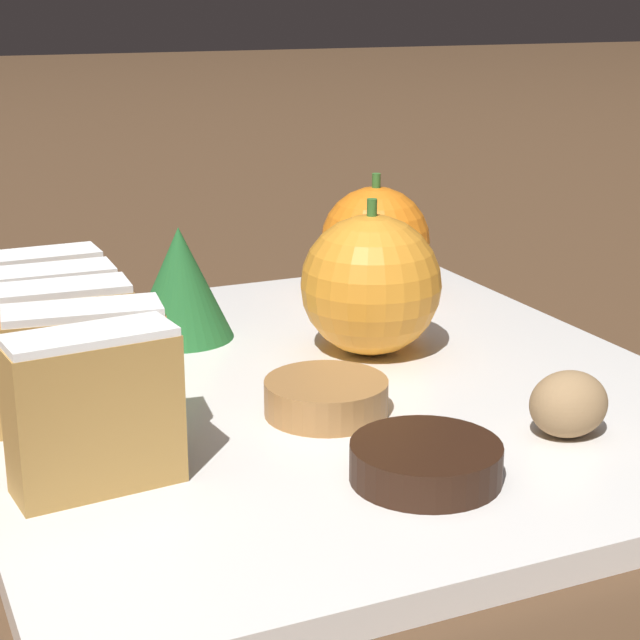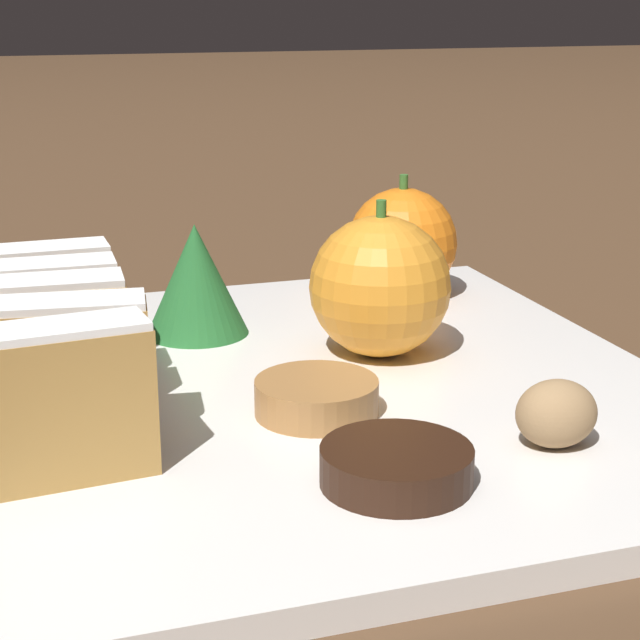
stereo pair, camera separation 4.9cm
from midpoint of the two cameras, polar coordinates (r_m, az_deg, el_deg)
ground_plane at (r=0.50m, az=2.79°, el=-4.65°), size 6.00×6.00×0.00m
serving_platter at (r=0.50m, az=2.80°, el=-4.01°), size 0.32×0.36×0.01m
stollen_slice_front at (r=0.40m, az=-9.84°, el=-4.37°), size 0.06×0.03×0.06m
stollen_slice_second at (r=0.43m, az=-9.92°, el=-2.80°), size 0.06×0.03×0.06m
stollen_slice_third at (r=0.46m, az=-10.96°, el=-1.53°), size 0.06×0.03×0.06m
stollen_slice_fourth at (r=0.49m, az=-11.39°, el=-0.38°), size 0.06×0.03×0.06m
stollen_slice_fifth at (r=0.52m, az=-11.73°, el=0.65°), size 0.06×0.03×0.06m
orange_near at (r=0.63m, az=6.62°, el=4.09°), size 0.06×0.06×0.07m
orange_far at (r=0.53m, az=5.87°, el=1.76°), size 0.07×0.07×0.08m
walnut at (r=0.44m, az=15.64°, el=-4.88°), size 0.03×0.03×0.03m
chocolate_cookie at (r=0.40m, az=7.64°, el=-7.80°), size 0.06×0.06×0.01m
gingerbread_cookie at (r=0.46m, az=2.87°, el=-4.19°), size 0.05×0.05×0.02m
evergreen_sprig at (r=0.56m, az=-4.16°, el=2.14°), size 0.05×0.05×0.06m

